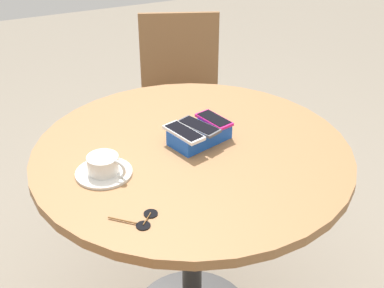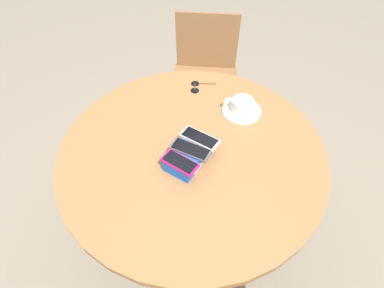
% 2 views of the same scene
% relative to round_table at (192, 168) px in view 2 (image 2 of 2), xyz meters
% --- Properties ---
extents(ground_plane, '(8.00, 8.00, 0.00)m').
position_rel_round_table_xyz_m(ground_plane, '(0.00, 0.00, -0.62)').
color(ground_plane, gray).
extents(round_table, '(0.99, 0.99, 0.74)m').
position_rel_round_table_xyz_m(round_table, '(0.00, 0.00, 0.00)').
color(round_table, '#2D2D2D').
rests_on(round_table, ground_plane).
extents(phone_box, '(0.21, 0.16, 0.05)m').
position_rel_round_table_xyz_m(phone_box, '(-0.04, -0.04, 0.15)').
color(phone_box, blue).
rests_on(phone_box, round_table).
extents(phone_magenta, '(0.09, 0.14, 0.01)m').
position_rel_round_table_xyz_m(phone_magenta, '(-0.10, -0.06, 0.18)').
color(phone_magenta, '#D11975').
rests_on(phone_magenta, phone_box).
extents(phone_gray, '(0.11, 0.15, 0.01)m').
position_rel_round_table_xyz_m(phone_gray, '(-0.04, -0.04, 0.18)').
color(phone_gray, '#515156').
rests_on(phone_gray, phone_box).
extents(phone_white, '(0.10, 0.15, 0.01)m').
position_rel_round_table_xyz_m(phone_white, '(0.02, -0.02, 0.18)').
color(phone_white, silver).
rests_on(phone_white, phone_box).
extents(saucer, '(0.16, 0.16, 0.01)m').
position_rel_round_table_xyz_m(saucer, '(0.29, 0.02, 0.13)').
color(saucer, silver).
rests_on(saucer, round_table).
extents(coffee_cup, '(0.10, 0.11, 0.06)m').
position_rel_round_table_xyz_m(coffee_cup, '(0.28, 0.03, 0.16)').
color(coffee_cup, silver).
rests_on(coffee_cup, saucer).
extents(sunglasses, '(0.13, 0.08, 0.01)m').
position_rel_round_table_xyz_m(sunglasses, '(0.25, 0.27, 0.13)').
color(sunglasses, black).
rests_on(sunglasses, round_table).
extents(chair_near_window, '(0.57, 0.57, 0.80)m').
position_rel_round_table_xyz_m(chair_near_window, '(0.60, 0.60, -0.19)').
color(chair_near_window, brown).
rests_on(chair_near_window, ground_plane).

